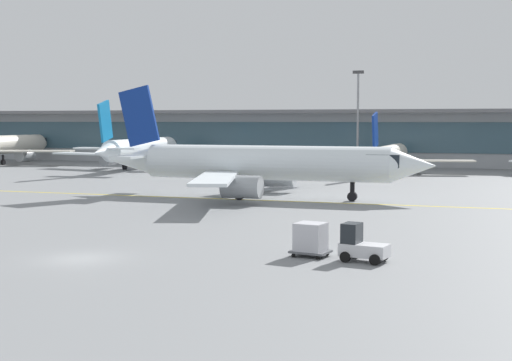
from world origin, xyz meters
The scene contains 9 objects.
ground_plane centered at (0.00, 0.00, 0.00)m, with size 400.00×400.00×0.00m, color gray.
taxiway_centreline_stripe centered at (0.56, 31.67, 0.00)m, with size 110.00×0.36×0.01m, color yellow.
terminal_concourse centered at (0.00, 90.64, 4.92)m, with size 218.02×11.00×9.60m.
gate_airplane_1 centered at (-31.12, 68.63, 3.21)m, with size 29.95×32.29×10.69m.
gate_airplane_2 centered at (7.48, 72.23, 2.68)m, with size 25.07×26.94×8.93m.
taxiing_regional_jet centered at (0.12, 33.67, 3.44)m, with size 34.51×32.20×11.47m.
baggage_tug centered at (15.17, 4.07, 0.89)m, with size 2.81×2.01×2.10m.
cargo_dolly_lead centered at (12.19, 4.61, 1.05)m, with size 2.35×1.95×1.94m.
apron_light_mast_1 centered at (1.23, 81.69, 8.58)m, with size 1.80×0.36×15.78m.
Camera 1 is at (21.89, -35.41, 7.79)m, focal length 50.92 mm.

